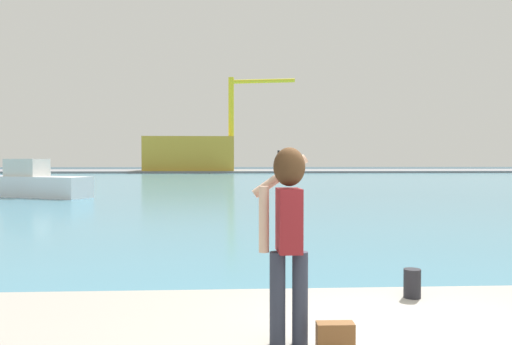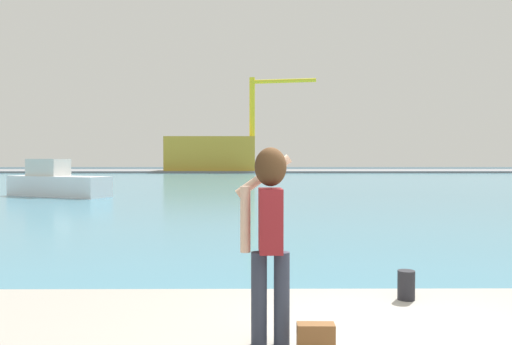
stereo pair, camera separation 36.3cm
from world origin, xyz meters
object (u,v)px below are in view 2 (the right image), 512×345
at_px(person_photographer, 269,224).
at_px(handbag, 316,338).
at_px(warehouse_left, 212,154).
at_px(harbor_bollard, 406,285).
at_px(port_crane, 260,113).
at_px(boat_moored, 57,183).

height_order(person_photographer, handbag, person_photographer).
distance_m(person_photographer, warehouse_left, 88.47).
bearing_deg(handbag, warehouse_left, 95.25).
xyz_separation_m(handbag, warehouse_left, (-8.12, 88.28, 2.64)).
height_order(person_photographer, harbor_bollard, person_photographer).
relative_size(harbor_bollard, port_crane, 0.02).
bearing_deg(port_crane, warehouse_left, 171.54).
distance_m(harbor_bollard, boat_moored, 29.02).
height_order(person_photographer, port_crane, port_crane).
distance_m(handbag, warehouse_left, 88.70).
bearing_deg(warehouse_left, port_crane, -8.46).
relative_size(handbag, port_crane, 0.02).
xyz_separation_m(person_photographer, port_crane, (1.19, 86.79, 9.04)).
relative_size(harbor_bollard, warehouse_left, 0.02).
height_order(handbag, warehouse_left, warehouse_left).
distance_m(warehouse_left, port_crane, 11.63).
height_order(person_photographer, warehouse_left, warehouse_left).
distance_m(handbag, boat_moored, 29.86).
bearing_deg(person_photographer, port_crane, -2.41).
xyz_separation_m(warehouse_left, port_crane, (8.91, -1.33, 7.34)).
bearing_deg(port_crane, harbor_bollard, -89.69).
bearing_deg(harbor_bollard, person_photographer, -139.34).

